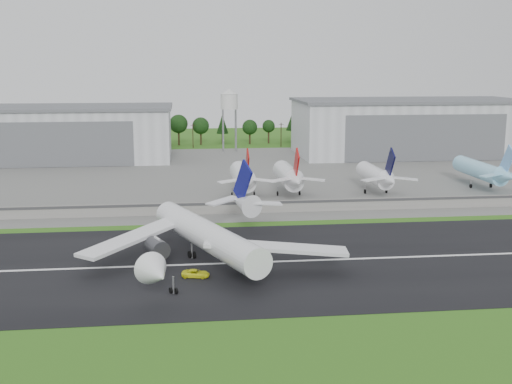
{
  "coord_description": "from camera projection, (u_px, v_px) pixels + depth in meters",
  "views": [
    {
      "loc": [
        -27.19,
        -116.75,
        40.31
      ],
      "look_at": [
        -9.1,
        40.0,
        9.0
      ],
      "focal_mm": 45.0,
      "sensor_mm": 36.0,
      "label": 1
    }
  ],
  "objects": [
    {
      "name": "parked_jet_red_a",
      "position": [
        243.0,
        177.0,
        197.06
      ],
      "size": [
        7.36,
        31.29,
        16.93
      ],
      "color": "white",
      "rests_on": "ground"
    },
    {
      "name": "parked_jet_navy",
      "position": [
        378.0,
        176.0,
        201.86
      ],
      "size": [
        7.36,
        31.29,
        16.54
      ],
      "color": "white",
      "rests_on": "ground"
    },
    {
      "name": "blast_fence",
      "position": [
        282.0,
        206.0,
        177.89
      ],
      "size": [
        240.0,
        0.61,
        3.5
      ],
      "color": "gray",
      "rests_on": "ground"
    },
    {
      "name": "hangar_east",
      "position": [
        408.0,
        127.0,
        291.34
      ],
      "size": [
        102.0,
        47.0,
        25.2
      ],
      "color": "silver",
      "rests_on": "ground"
    },
    {
      "name": "runway",
      "position": [
        315.0,
        260.0,
        134.4
      ],
      "size": [
        320.0,
        60.0,
        0.1
      ],
      "primitive_type": "cube",
      "color": "black",
      "rests_on": "ground"
    },
    {
      "name": "treeline",
      "position": [
        235.0,
        144.0,
        334.16
      ],
      "size": [
        320.0,
        16.0,
        22.0
      ],
      "primitive_type": null,
      "color": "black",
      "rests_on": "ground"
    },
    {
      "name": "water_tower",
      "position": [
        229.0,
        99.0,
        299.59
      ],
      "size": [
        8.4,
        8.4,
        29.4
      ],
      "color": "#99999E",
      "rests_on": "ground"
    },
    {
      "name": "ground",
      "position": [
        326.0,
        276.0,
        124.66
      ],
      "size": [
        600.0,
        600.0,
        0.0
      ],
      "primitive_type": "plane",
      "color": "#316417",
      "rests_on": "ground"
    },
    {
      "name": "runway_centerline",
      "position": [
        315.0,
        260.0,
        134.39
      ],
      "size": [
        220.0,
        1.0,
        0.02
      ],
      "primitive_type": "cube",
      "color": "white",
      "rests_on": "runway"
    },
    {
      "name": "parked_jet_skyblue",
      "position": [
        484.0,
        171.0,
        210.97
      ],
      "size": [
        7.36,
        37.29,
        16.66
      ],
      "color": "#93DCFE",
      "rests_on": "ground"
    },
    {
      "name": "ground_vehicle",
      "position": [
        196.0,
        273.0,
        123.53
      ],
      "size": [
        5.76,
        3.51,
        1.49
      ],
      "primitive_type": "imported",
      "rotation": [
        0.0,
        0.0,
        1.37
      ],
      "color": "yellow",
      "rests_on": "runway"
    },
    {
      "name": "apron",
      "position": [
        256.0,
        174.0,
        241.58
      ],
      "size": [
        320.0,
        150.0,
        0.1
      ],
      "primitive_type": "cube",
      "color": "slate",
      "rests_on": "ground"
    },
    {
      "name": "utility_poles",
      "position": [
        237.0,
        147.0,
        319.54
      ],
      "size": [
        230.0,
        3.0,
        12.0
      ],
      "primitive_type": null,
      "color": "black",
      "rests_on": "ground"
    },
    {
      "name": "parked_jet_red_b",
      "position": [
        289.0,
        176.0,
        198.68
      ],
      "size": [
        7.36,
        31.29,
        16.89
      ],
      "color": "white",
      "rests_on": "ground"
    },
    {
      "name": "main_airliner",
      "position": [
        206.0,
        242.0,
        130.49
      ],
      "size": [
        53.16,
        57.17,
        18.17
      ],
      "rotation": [
        0.0,
        0.0,
        3.52
      ],
      "color": "white",
      "rests_on": "runway"
    },
    {
      "name": "hangar_west",
      "position": [
        58.0,
        133.0,
        274.1
      ],
      "size": [
        97.0,
        44.0,
        23.2
      ],
      "color": "silver",
      "rests_on": "ground"
    }
  ]
}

